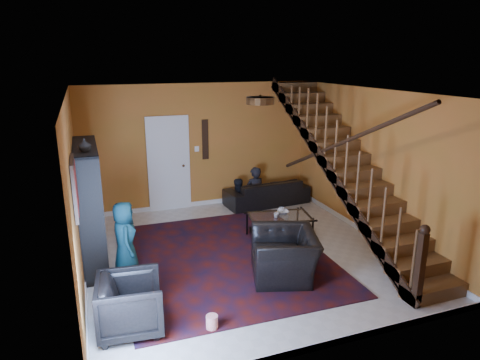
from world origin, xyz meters
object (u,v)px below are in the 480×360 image
Objects in this scene: armchair_left at (131,304)px; bookshelf at (91,207)px; armchair_right at (285,255)px; coffee_table at (279,225)px; sofa at (267,192)px.

bookshelf is at bearing 15.13° from armchair_left.
coffee_table is (0.57, 1.39, -0.11)m from armchair_right.
armchair_right is 1.51m from coffee_table.
bookshelf reaches higher than sofa.
armchair_left is at bearing -80.76° from bookshelf.
coffee_table is at bearing -50.36° from armchair_left.
bookshelf is 3.43m from coffee_table.
sofa is 1.56× the size of coffee_table.
armchair_right is (2.42, 0.61, -0.01)m from armchair_left.
coffee_table is (-0.56, -1.88, -0.03)m from sofa.
armchair_right is (2.78, -1.58, -0.60)m from bookshelf.
bookshelf is 3.25m from armchair_right.
bookshelf reaches higher than coffee_table.
armchair_right is at bearing 66.19° from sofa.
armchair_left is 0.73× the size of armchair_right.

